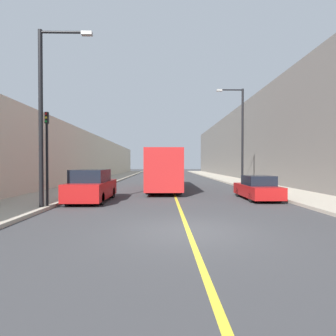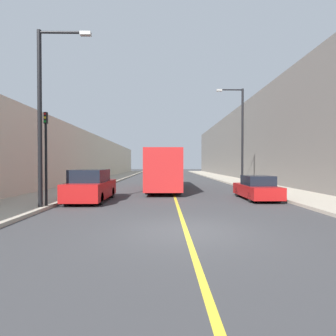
{
  "view_description": "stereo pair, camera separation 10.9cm",
  "coord_description": "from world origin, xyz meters",
  "px_view_note": "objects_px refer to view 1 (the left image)",
  "views": [
    {
      "loc": [
        -0.83,
        -8.39,
        2.18
      ],
      "look_at": [
        -0.27,
        19.43,
        1.74
      ],
      "focal_mm": 28.0,
      "sensor_mm": 36.0,
      "label": 1
    },
    {
      "loc": [
        -0.72,
        -8.4,
        2.18
      ],
      "look_at": [
        -0.27,
        19.43,
        1.74
      ],
      "focal_mm": 28.0,
      "sensor_mm": 36.0,
      "label": 2
    }
  ],
  "objects_px": {
    "bus": "(164,169)",
    "car_right_near": "(257,189)",
    "traffic_light": "(47,155)",
    "parked_suv_left": "(92,186)",
    "street_lamp_left": "(45,107)",
    "street_lamp_right": "(241,132)"
  },
  "relations": [
    {
      "from": "traffic_light",
      "to": "car_right_near",
      "type": "bearing_deg",
      "value": 15.24
    },
    {
      "from": "bus",
      "to": "traffic_light",
      "type": "relative_size",
      "value": 2.49
    },
    {
      "from": "bus",
      "to": "parked_suv_left",
      "type": "xyz_separation_m",
      "value": [
        -4.2,
        -6.96,
        -0.89
      ]
    },
    {
      "from": "bus",
      "to": "traffic_light",
      "type": "xyz_separation_m",
      "value": [
        -5.67,
        -9.48,
        0.86
      ]
    },
    {
      "from": "traffic_light",
      "to": "street_lamp_left",
      "type": "bearing_deg",
      "value": -76.12
    },
    {
      "from": "bus",
      "to": "street_lamp_right",
      "type": "height_order",
      "value": "street_lamp_right"
    },
    {
      "from": "parked_suv_left",
      "to": "car_right_near",
      "type": "distance_m",
      "value": 9.95
    },
    {
      "from": "parked_suv_left",
      "to": "traffic_light",
      "type": "bearing_deg",
      "value": -120.22
    },
    {
      "from": "bus",
      "to": "parked_suv_left",
      "type": "relative_size",
      "value": 2.31
    },
    {
      "from": "street_lamp_left",
      "to": "street_lamp_right",
      "type": "distance_m",
      "value": 17.21
    },
    {
      "from": "car_right_near",
      "to": "traffic_light",
      "type": "height_order",
      "value": "traffic_light"
    },
    {
      "from": "bus",
      "to": "parked_suv_left",
      "type": "height_order",
      "value": "bus"
    },
    {
      "from": "bus",
      "to": "parked_suv_left",
      "type": "bearing_deg",
      "value": -121.11
    },
    {
      "from": "car_right_near",
      "to": "street_lamp_left",
      "type": "relative_size",
      "value": 0.51
    },
    {
      "from": "car_right_near",
      "to": "street_lamp_left",
      "type": "xyz_separation_m",
      "value": [
        -11.3,
        -3.5,
        4.15
      ]
    },
    {
      "from": "bus",
      "to": "car_right_near",
      "type": "relative_size",
      "value": 2.67
    },
    {
      "from": "bus",
      "to": "street_lamp_left",
      "type": "relative_size",
      "value": 1.36
    },
    {
      "from": "street_lamp_right",
      "to": "traffic_light",
      "type": "xyz_separation_m",
      "value": [
        -12.77,
        -11.25,
        -2.55
      ]
    },
    {
      "from": "car_right_near",
      "to": "traffic_light",
      "type": "distance_m",
      "value": 11.97
    },
    {
      "from": "street_lamp_left",
      "to": "street_lamp_right",
      "type": "relative_size",
      "value": 0.93
    },
    {
      "from": "car_right_near",
      "to": "street_lamp_left",
      "type": "distance_m",
      "value": 12.53
    },
    {
      "from": "street_lamp_left",
      "to": "traffic_light",
      "type": "xyz_separation_m",
      "value": [
        -0.1,
        0.39,
        -2.21
      ]
    }
  ]
}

